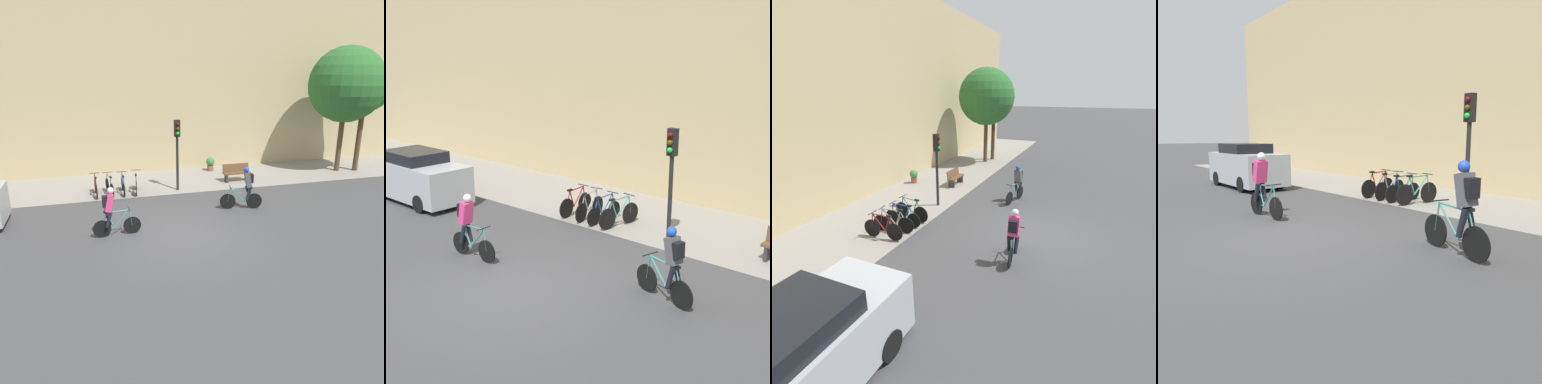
% 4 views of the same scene
% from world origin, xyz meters
% --- Properties ---
extents(ground, '(200.00, 200.00, 0.00)m').
position_xyz_m(ground, '(0.00, 0.00, 0.00)').
color(ground, '#3D3D3F').
extents(kerb_strip, '(44.00, 4.50, 0.01)m').
position_xyz_m(kerb_strip, '(0.00, 6.75, 0.00)').
color(kerb_strip, gray).
rests_on(kerb_strip, ground).
extents(building_facade, '(44.00, 0.60, 10.61)m').
position_xyz_m(building_facade, '(0.00, 9.30, 5.30)').
color(building_facade, tan).
rests_on(building_facade, ground).
extents(cyclist_pink, '(1.64, 0.46, 1.75)m').
position_xyz_m(cyclist_pink, '(-2.30, 0.61, 0.95)').
color(cyclist_pink, black).
rests_on(cyclist_pink, ground).
extents(cyclist_grey, '(1.70, 0.58, 1.76)m').
position_xyz_m(cyclist_grey, '(3.16, 1.89, 0.95)').
color(cyclist_grey, black).
rests_on(cyclist_grey, ground).
extents(parked_bike_0, '(0.46, 1.62, 0.97)m').
position_xyz_m(parked_bike_0, '(-2.69, 5.28, 0.40)').
color(parked_bike_0, black).
rests_on(parked_bike_0, ground).
extents(parked_bike_1, '(0.46, 1.65, 0.95)m').
position_xyz_m(parked_bike_1, '(-2.08, 5.28, 0.39)').
color(parked_bike_1, black).
rests_on(parked_bike_1, ground).
extents(parked_bike_2, '(0.46, 1.62, 0.93)m').
position_xyz_m(parked_bike_2, '(-1.47, 5.28, 0.38)').
color(parked_bike_2, black).
rests_on(parked_bike_2, ground).
extents(parked_bike_3, '(0.46, 1.68, 0.97)m').
position_xyz_m(parked_bike_3, '(-0.86, 5.28, 0.40)').
color(parked_bike_3, black).
rests_on(parked_bike_3, ground).
extents(traffic_light_pole, '(0.26, 0.30, 3.31)m').
position_xyz_m(traffic_light_pole, '(1.08, 5.08, 2.31)').
color(traffic_light_pole, black).
rests_on(traffic_light_pole, ground).
extents(bench, '(1.41, 0.44, 0.89)m').
position_xyz_m(bench, '(4.32, 5.76, 0.46)').
color(bench, brown).
rests_on(bench, ground).
extents(parked_car, '(4.30, 1.84, 1.85)m').
position_xyz_m(parked_car, '(-8.13, 2.73, 0.90)').
color(parked_car, '#9EA3A8').
rests_on(parked_car, ground).
extents(street_tree_0, '(2.69, 2.69, 5.96)m').
position_xyz_m(street_tree_0, '(11.69, 6.00, 4.57)').
color(street_tree_0, '#4C3823').
rests_on(street_tree_0, ground).
extents(street_tree_1, '(3.98, 3.98, 6.71)m').
position_xyz_m(street_tree_1, '(10.65, 6.23, 4.70)').
color(street_tree_1, '#4C3823').
rests_on(street_tree_1, ground).
extents(potted_plant, '(0.48, 0.48, 0.78)m').
position_xyz_m(potted_plant, '(3.70, 8.10, 0.44)').
color(potted_plant, brown).
rests_on(potted_plant, ground).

